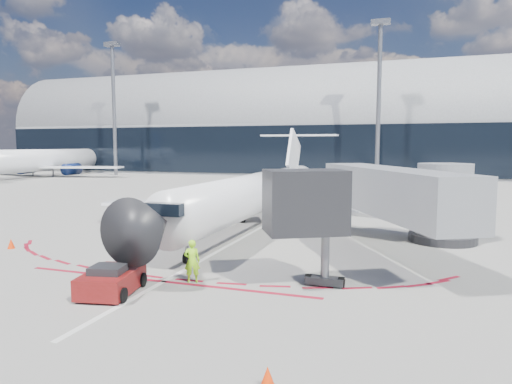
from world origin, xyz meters
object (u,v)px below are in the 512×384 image
(regional_jet, at_px, (256,193))
(ramp_worker, at_px, (192,261))
(uld_container, at_px, (131,228))
(pushback_tug, at_px, (111,280))

(regional_jet, height_order, ramp_worker, regional_jet)
(ramp_worker, height_order, uld_container, ramp_worker)
(regional_jet, relative_size, ramp_worker, 15.88)
(regional_jet, bearing_deg, uld_container, -126.96)
(uld_container, bearing_deg, pushback_tug, -56.17)
(ramp_worker, bearing_deg, regional_jet, -106.48)
(regional_jet, xyz_separation_m, uld_container, (-5.58, -7.41, -1.59))
(pushback_tug, distance_m, uld_container, 9.82)
(regional_jet, bearing_deg, pushback_tug, -92.65)
(uld_container, bearing_deg, ramp_worker, -36.15)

